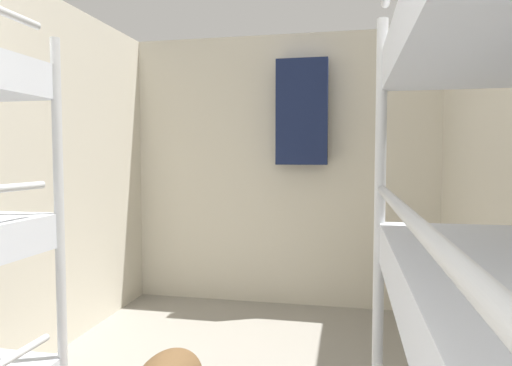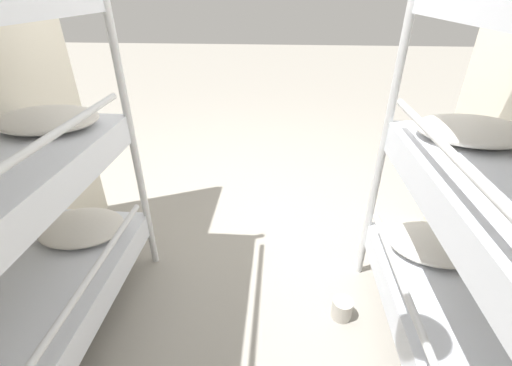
{
  "view_description": "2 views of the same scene",
  "coord_description": "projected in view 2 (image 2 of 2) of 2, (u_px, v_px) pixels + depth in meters",
  "views": [
    {
      "loc": [
        0.59,
        0.47,
        1.34
      ],
      "look_at": [
        0.07,
        3.03,
        1.19
      ],
      "focal_mm": 32.0,
      "sensor_mm": 36.0,
      "label": 1
    },
    {
      "loc": [
        -0.14,
        2.37,
        1.71
      ],
      "look_at": [
        -0.02,
        0.7,
        0.75
      ],
      "focal_mm": 24.0,
      "sensor_mm": 36.0,
      "label": 2
    }
  ],
  "objects": [
    {
      "name": "tin_can",
      "position": [
        342.0,
        309.0,
        2.01
      ],
      "size": [
        0.12,
        0.12,
        0.13
      ],
      "color": "#B7B2A8",
      "rests_on": "ground_plane"
    },
    {
      "name": "ground_plane",
      "position": [
        260.0,
        218.0,
        2.9
      ],
      "size": [
        20.0,
        20.0,
        0.0
      ],
      "primitive_type": "plane",
      "color": "gray"
    }
  ]
}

